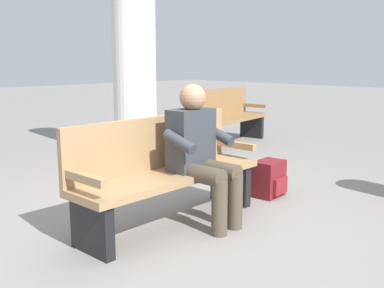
{
  "coord_description": "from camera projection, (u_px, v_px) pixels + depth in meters",
  "views": [
    {
      "loc": [
        2.45,
        2.72,
        1.38
      ],
      "look_at": [
        -0.09,
        0.15,
        0.7
      ],
      "focal_mm": 42.37,
      "sensor_mm": 36.0,
      "label": 1
    }
  ],
  "objects": [
    {
      "name": "ground_plane",
      "position": [
        172.0,
        224.0,
        3.84
      ],
      "size": [
        40.0,
        40.0,
        0.0
      ],
      "primitive_type": "plane",
      "color": "gray"
    },
    {
      "name": "bench_near",
      "position": [
        165.0,
        170.0,
        3.81
      ],
      "size": [
        1.82,
        0.56,
        0.9
      ],
      "rotation": [
        0.0,
        0.0,
        0.04
      ],
      "color": "#9E7A51",
      "rests_on": "ground"
    },
    {
      "name": "person_seated",
      "position": [
        201.0,
        151.0,
        3.76
      ],
      "size": [
        0.58,
        0.59,
        1.18
      ],
      "rotation": [
        0.0,
        0.0,
        0.04
      ],
      "color": "#33383D",
      "rests_on": "ground"
    },
    {
      "name": "backpack",
      "position": [
        269.0,
        179.0,
        4.6
      ],
      "size": [
        0.34,
        0.29,
        0.37
      ],
      "rotation": [
        0.0,
        0.0,
        0.09
      ],
      "color": "maroon",
      "rests_on": "ground"
    },
    {
      "name": "bench_far",
      "position": [
        225.0,
        116.0,
        7.44
      ],
      "size": [
        1.85,
        0.77,
        0.9
      ],
      "rotation": [
        0.0,
        0.0,
        0.16
      ],
      "color": "olive",
      "rests_on": "ground"
    },
    {
      "name": "support_pillar",
      "position": [
        134.0,
        43.0,
        6.19
      ],
      "size": [
        0.6,
        0.6,
        3.19
      ],
      "primitive_type": "cylinder",
      "color": "silver",
      "rests_on": "ground"
    }
  ]
}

